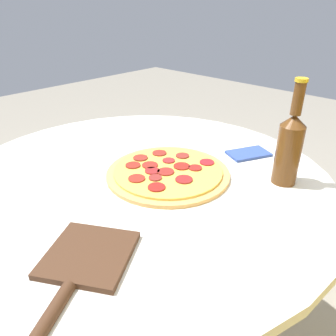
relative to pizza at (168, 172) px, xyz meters
name	(u,v)px	position (x,y,z in m)	size (l,w,h in m)	color
table	(142,228)	(0.06, -0.05, -0.18)	(1.00, 1.00, 0.75)	silver
pizza	(168,172)	(0.00, 0.00, 0.00)	(0.32, 0.32, 0.02)	tan
beer_bottle	(289,146)	(-0.17, 0.24, 0.09)	(0.06, 0.06, 0.26)	#563314
pizza_paddle	(83,264)	(0.34, 0.12, 0.00)	(0.27, 0.21, 0.02)	#422819
napkin	(248,154)	(-0.25, 0.09, 0.00)	(0.14, 0.12, 0.01)	#334C99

